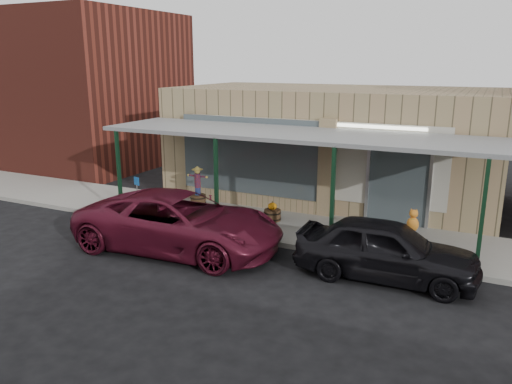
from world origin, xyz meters
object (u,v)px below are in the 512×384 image
at_px(barrel_pumpkin, 272,214).
at_px(car_maroon, 179,222).
at_px(barrel_scarecrow, 198,192).
at_px(handicap_sign, 137,191).
at_px(parked_sedan, 386,249).

xyz_separation_m(barrel_pumpkin, car_maroon, (-1.46, -3.15, 0.43)).
height_order(barrel_pumpkin, car_maroon, car_maroon).
distance_m(barrel_scarecrow, handicap_sign, 2.28).
bearing_deg(barrel_pumpkin, handicap_sign, -162.18).
height_order(barrel_pumpkin, parked_sedan, parked_sedan).
bearing_deg(parked_sedan, barrel_pumpkin, 56.66).
relative_size(barrel_pumpkin, car_maroon, 0.11).
relative_size(barrel_scarecrow, car_maroon, 0.24).
height_order(parked_sedan, car_maroon, car_maroon).
relative_size(parked_sedan, car_maroon, 0.76).
distance_m(barrel_pumpkin, car_maroon, 3.50).
distance_m(parked_sedan, car_maroon, 5.64).
xyz_separation_m(barrel_scarecrow, handicap_sign, (-1.15, -1.94, 0.36)).
relative_size(barrel_scarecrow, handicap_sign, 1.09).
distance_m(barrel_pumpkin, parked_sedan, 4.90).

